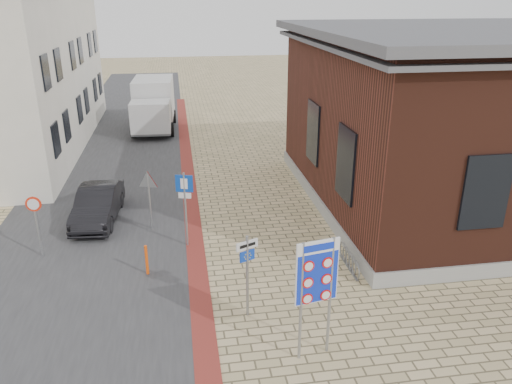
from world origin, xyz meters
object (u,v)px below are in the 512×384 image
object	(u,v)px
box_truck	(153,104)
essen_sign	(247,264)
sedan	(98,204)
border_sign	(317,274)
bollard	(147,260)
parking_sign	(185,197)

from	to	relation	value
box_truck	essen_sign	size ratio (longest dim) A/B	2.54
sedan	box_truck	bearing A→B (deg)	86.82
essen_sign	border_sign	bearing A→B (deg)	-78.37
box_truck	essen_sign	world-z (taller)	box_truck
box_truck	essen_sign	xyz separation A→B (m)	(2.97, -20.31, -0.04)
essen_sign	sedan	bearing A→B (deg)	100.26
border_sign	bollard	bearing A→B (deg)	121.97
box_truck	bollard	xyz separation A→B (m)	(0.27, -17.81, -1.08)
essen_sign	bollard	bearing A→B (deg)	113.00
box_truck	parking_sign	xyz separation A→B (m)	(1.52, -16.11, 0.21)
sedan	essen_sign	bearing A→B (deg)	-51.61
essen_sign	parking_sign	xyz separation A→B (m)	(-1.45, 4.20, 0.25)
essen_sign	bollard	size ratio (longest dim) A/B	2.38
sedan	border_sign	xyz separation A→B (m)	(5.95, -8.57, 1.53)
essen_sign	bollard	xyz separation A→B (m)	(-2.70, 2.50, -1.04)
sedan	border_sign	distance (m)	10.55
sedan	essen_sign	distance (m)	8.26
box_truck	bollard	distance (m)	17.84
border_sign	bollard	xyz separation A→B (m)	(-4.00, 4.30, -1.68)
sedan	bollard	distance (m)	4.70
sedan	parking_sign	xyz separation A→B (m)	(3.20, -2.57, 1.14)
sedan	parking_sign	distance (m)	4.27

